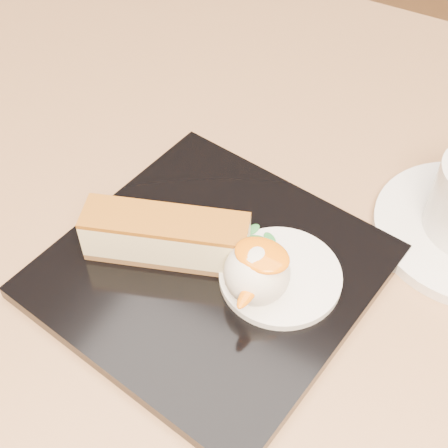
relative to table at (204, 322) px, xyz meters
The scene contains 7 objects.
table is the anchor object (origin of this frame).
dessert_plate 0.17m from the table, 50.20° to the right, with size 0.22×0.22×0.01m, color black.
cheesecake 0.19m from the table, 87.86° to the right, with size 0.13×0.07×0.04m.
cream_smear 0.19m from the table, 18.59° to the right, with size 0.09×0.09×0.01m, color white.
ice_cream_scoop 0.21m from the table, 32.64° to the right, with size 0.05×0.05×0.05m, color white.
mango_sauce 0.23m from the table, 30.92° to the right, with size 0.04×0.03×0.01m, color orange.
mint_sprig 0.18m from the table, ahead, with size 0.03×0.02×0.00m.
Camera 1 is at (0.18, -0.29, 1.10)m, focal length 50.00 mm.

